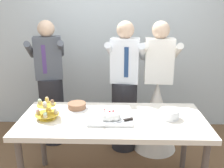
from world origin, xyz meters
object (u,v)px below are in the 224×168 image
Objects in this scene: cupcake_stand at (47,110)px; person_bride at (156,107)px; round_cake at (77,106)px; dessert_table at (113,125)px; plate_stack at (169,114)px; person_groom at (124,95)px; person_guest at (51,91)px; main_cake_tray at (111,116)px.

person_bride is (1.18, 0.76, -0.28)m from cupcake_stand.
round_cake is (0.25, 0.23, -0.05)m from cupcake_stand.
cupcake_stand is at bearing -137.49° from round_cake.
dessert_table is 7.50× the size of round_cake.
plate_stack is at bearing 1.28° from dessert_table.
person_groom is at bearing 179.97° from person_bride.
dessert_table is 0.65m from cupcake_stand.
cupcake_stand is 1.09m from person_groom.
person_groom is 0.99m from person_guest.
cupcake_stand reaches higher than round_cake.
person_groom is (0.77, 0.76, -0.11)m from cupcake_stand.
plate_stack reaches higher than dessert_table.
round_cake is (-0.38, 0.21, 0.11)m from dessert_table.
dessert_table is 0.56m from plate_stack.
person_guest reaches higher than dessert_table.
plate_stack is (0.57, 0.07, 0.00)m from main_cake_tray.
plate_stack is at bearing -31.84° from person_guest.
round_cake is (-0.93, 0.20, -0.01)m from plate_stack.
main_cake_tray is 0.81m from person_groom.
plate_stack reaches higher than round_cake.
cupcake_stand is 1.18m from plate_stack.
person_groom and person_guest have the same top height.
main_cake_tray is 1.00m from person_bride.
person_guest reaches higher than round_cake.
main_cake_tray is 0.25× the size of person_groom.
main_cake_tray reaches higher than round_cake.
person_bride is 1.00× the size of person_guest.
person_guest reaches higher than main_cake_tray.
round_cake is at bearing 42.51° from cupcake_stand.
person_guest is (-0.46, 0.67, -0.06)m from round_cake.
dessert_table is at bearing 72.47° from main_cake_tray.
person_bride reaches higher than round_cake.
person_guest is at bearing 131.64° from main_cake_tray.
plate_stack is at bearing -60.08° from person_groom.
main_cake_tray reaches higher than dessert_table.
round_cake is 0.82m from person_guest.
plate_stack is 0.11× the size of person_groom.
main_cake_tray is at bearing -107.53° from dessert_table.
person_guest is at bearing 124.60° from round_cake.
cupcake_stand is at bearing -76.79° from person_guest.
person_bride is at bearing 54.63° from main_cake_tray.
person_bride is (0.93, 0.53, -0.22)m from round_cake.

